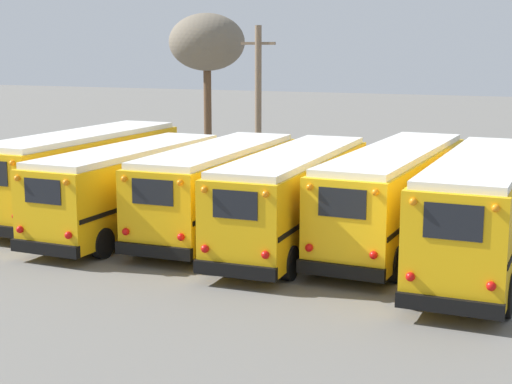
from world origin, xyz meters
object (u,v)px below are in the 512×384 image
(school_bus_2, at_px, (218,187))
(utility_pole, at_px, (258,98))
(school_bus_3, at_px, (294,195))
(school_bus_0, at_px, (84,171))
(bare_tree_2, at_px, (207,43))
(school_bus_5, at_px, (481,210))
(school_bus_1, at_px, (131,186))
(school_bus_4, at_px, (394,193))

(school_bus_2, height_order, utility_pole, utility_pole)
(school_bus_2, relative_size, school_bus_3, 0.94)
(school_bus_2, distance_m, school_bus_3, 3.00)
(school_bus_0, bearing_deg, bare_tree_2, 97.14)
(school_bus_3, bearing_deg, school_bus_0, 171.82)
(bare_tree_2, bearing_deg, school_bus_5, -45.36)
(school_bus_5, distance_m, bare_tree_2, 24.05)
(school_bus_1, relative_size, utility_pole, 1.29)
(school_bus_4, relative_size, bare_tree_2, 1.33)
(school_bus_0, relative_size, school_bus_3, 1.00)
(utility_pole, height_order, bare_tree_2, bare_tree_2)
(school_bus_0, relative_size, bare_tree_2, 1.24)
(school_bus_4, relative_size, utility_pole, 1.47)
(school_bus_4, xyz_separation_m, bare_tree_2, (-13.63, 14.65, 4.78))
(school_bus_3, distance_m, bare_tree_2, 19.83)
(school_bus_2, relative_size, school_bus_4, 0.87)
(school_bus_0, height_order, school_bus_3, school_bus_0)
(school_bus_3, bearing_deg, school_bus_2, 169.02)
(school_bus_2, relative_size, utility_pole, 1.28)
(school_bus_1, xyz_separation_m, bare_tree_2, (-4.79, 16.26, 4.88))
(utility_pole, bearing_deg, bare_tree_2, 146.61)
(school_bus_1, bearing_deg, school_bus_5, -2.56)
(school_bus_5, relative_size, utility_pole, 1.39)
(school_bus_2, bearing_deg, school_bus_4, 7.50)
(school_bus_5, bearing_deg, school_bus_1, 177.44)
(school_bus_2, bearing_deg, school_bus_3, -10.98)
(school_bus_3, relative_size, utility_pole, 1.36)
(bare_tree_2, bearing_deg, school_bus_0, -82.86)
(school_bus_0, xyz_separation_m, school_bus_5, (14.73, -2.06, 0.08))
(school_bus_1, bearing_deg, school_bus_3, 2.57)
(school_bus_3, xyz_separation_m, school_bus_5, (5.89, -0.79, 0.15))
(school_bus_1, distance_m, school_bus_3, 5.90)
(school_bus_0, height_order, school_bus_5, school_bus_5)
(bare_tree_2, bearing_deg, school_bus_2, -63.36)
(school_bus_4, height_order, utility_pole, utility_pole)
(school_bus_5, bearing_deg, school_bus_4, 144.03)
(school_bus_2, height_order, bare_tree_2, bare_tree_2)
(school_bus_5, bearing_deg, utility_pole, 131.53)
(school_bus_1, distance_m, school_bus_4, 8.99)
(school_bus_3, bearing_deg, school_bus_1, -177.43)
(school_bus_2, distance_m, school_bus_5, 8.94)
(school_bus_1, height_order, utility_pole, utility_pole)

